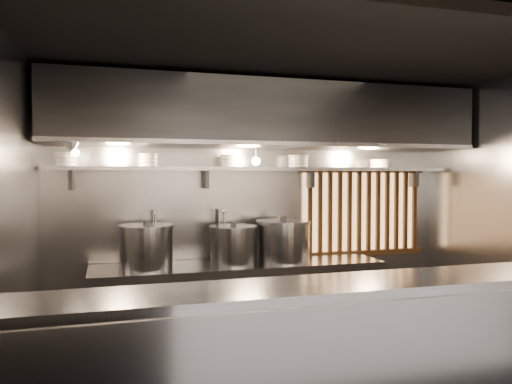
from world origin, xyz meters
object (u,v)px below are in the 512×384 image
heat_lamp (72,146)px  stock_pot_mid (233,245)px  pendant_bulb (256,161)px  stock_pot_left (146,247)px  stock_pot_right (283,241)px

heat_lamp → stock_pot_mid: (1.53, 0.25, -0.97)m
heat_lamp → stock_pot_mid: size_ratio=0.55×
pendant_bulb → stock_pot_left: pendant_bulb is taller
heat_lamp → stock_pot_mid: heat_lamp is taller
heat_lamp → stock_pot_left: (0.65, 0.24, -0.95)m
pendant_bulb → stock_pot_left: size_ratio=0.30×
stock_pot_left → stock_pot_right: bearing=1.0°
stock_pot_left → stock_pot_right: size_ratio=1.01×
pendant_bulb → stock_pot_mid: bearing=-159.3°
stock_pot_mid → stock_pot_right: (0.55, 0.02, 0.02)m
stock_pot_left → heat_lamp: bearing=-159.6°
heat_lamp → stock_pot_right: heat_lamp is taller
stock_pot_mid → stock_pot_left: bearing=-179.7°
stock_pot_left → stock_pot_mid: stock_pot_left is taller
stock_pot_right → stock_pot_mid: bearing=-178.0°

